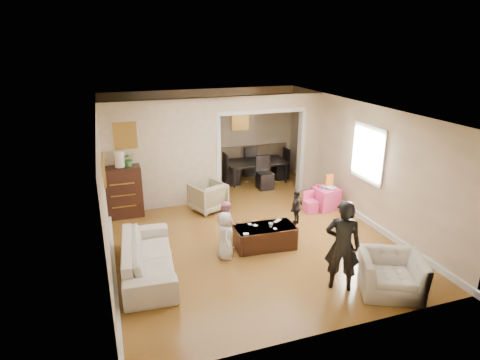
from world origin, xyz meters
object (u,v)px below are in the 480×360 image
object	(u,v)px
sofa	(148,257)
dresser	(123,192)
coffee_table	(265,237)
coffee_cup	(271,225)
play_table	(326,198)
armchair_front	(391,274)
adult_person	(342,246)
table_lamp	(119,159)
child_toddler	(297,207)
dining_table	(256,171)
cyan_cup	(324,188)
child_kneel_a	(225,235)
armchair_back	(208,197)
child_kneel_b	(226,224)

from	to	relation	value
sofa	dresser	distance (m)	2.71
coffee_table	coffee_cup	size ratio (longest dim) A/B	12.76
coffee_table	play_table	world-z (taller)	play_table
armchair_front	adult_person	distance (m)	0.92
table_lamp	adult_person	xyz separation A→B (m)	(3.17, -4.13, -0.59)
dresser	coffee_table	distance (m)	3.53
dresser	child_toddler	bearing A→B (deg)	-25.43
armchair_front	dining_table	xyz separation A→B (m)	(-0.12, 5.76, -0.02)
coffee_cup	adult_person	size ratio (longest dim) A/B	0.06
adult_person	cyan_cup	bearing A→B (deg)	-83.35
adult_person	child_kneel_a	size ratio (longest dim) A/B	1.69
coffee_table	adult_person	distance (m)	1.89
armchair_front	cyan_cup	size ratio (longest dim) A/B	12.22
coffee_table	adult_person	xyz separation A→B (m)	(0.65, -1.69, 0.56)
table_lamp	armchair_back	bearing A→B (deg)	-9.12
armchair_back	dining_table	distance (m)	2.43
dining_table	sofa	bearing A→B (deg)	-129.35
sofa	coffee_cup	distance (m)	2.39
child_kneel_a	play_table	bearing A→B (deg)	-48.97
table_lamp	cyan_cup	bearing A→B (deg)	-14.28
coffee_table	coffee_cup	bearing A→B (deg)	-26.57
sofa	play_table	size ratio (longest dim) A/B	3.98
armchair_front	play_table	distance (m)	3.46
armchair_back	child_kneel_b	world-z (taller)	child_kneel_b
coffee_cup	child_toddler	xyz separation A→B (m)	(0.95, 0.80, -0.08)
coffee_table	adult_person	bearing A→B (deg)	-69.03
sofa	adult_person	xyz separation A→B (m)	(2.93, -1.45, 0.46)
coffee_table	child_toddler	world-z (taller)	child_toddler
dresser	table_lamp	xyz separation A→B (m)	(0.00, 0.00, 0.77)
dresser	coffee_table	size ratio (longest dim) A/B	1.02
cyan_cup	child_kneel_a	bearing A→B (deg)	-153.36
sofa	armchair_front	distance (m)	4.07
armchair_front	adult_person	size ratio (longest dim) A/B	0.63
table_lamp	coffee_cup	bearing A→B (deg)	-43.62
cyan_cup	child_toddler	bearing A→B (deg)	-150.90
sofa	cyan_cup	distance (m)	4.57
dresser	child_kneel_b	distance (m)	2.82
dresser	adult_person	world-z (taller)	adult_person
child_kneel_b	play_table	bearing A→B (deg)	-85.36
play_table	dining_table	world-z (taller)	dining_table
sofa	table_lamp	distance (m)	2.89
armchair_front	child_kneel_b	bearing A→B (deg)	156.65
armchair_front	dining_table	world-z (taller)	armchair_front
sofa	dining_table	size ratio (longest dim) A/B	1.27
child_kneel_a	child_toddler	bearing A→B (deg)	-50.26
dining_table	adult_person	xyz separation A→B (m)	(-0.60, -5.41, 0.48)
dining_table	child_toddler	size ratio (longest dim) A/B	2.13
table_lamp	play_table	bearing A→B (deg)	-13.40
sofa	dresser	bearing A→B (deg)	9.33
child_kneel_a	coffee_table	bearing A→B (deg)	-65.60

